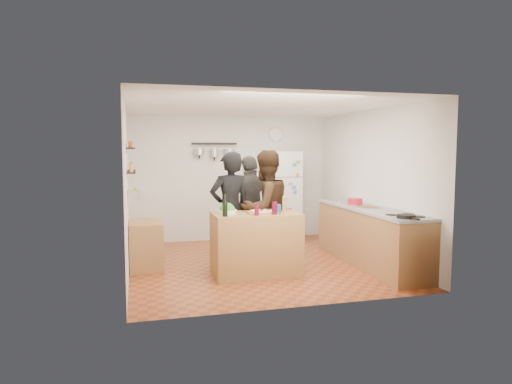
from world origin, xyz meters
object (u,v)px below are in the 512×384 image
object	(u,v)px
salad_bowl	(227,212)
counter_run	(370,237)
salt_canister	(278,209)
prep_island	(256,244)
pepper_mill	(284,205)
wall_clock	(276,134)
red_bowl	(355,201)
wine_bottle	(225,209)
person_back	(251,207)
fridge	(280,196)
person_center	(265,209)
person_left	(230,210)
side_table	(146,245)
skillet	(406,216)

from	to	relation	value
salad_bowl	counter_run	world-z (taller)	salad_bowl
salad_bowl	salt_canister	xyz separation A→B (m)	(0.72, -0.17, 0.04)
prep_island	salt_canister	size ratio (longest dim) A/B	9.49
pepper_mill	wall_clock	world-z (taller)	wall_clock
salt_canister	prep_island	bearing A→B (deg)	158.20
salad_bowl	red_bowl	size ratio (longest dim) A/B	1.15
wine_bottle	person_back	distance (m)	1.38
fridge	person_center	bearing A→B (deg)	-114.37
person_left	counter_run	size ratio (longest dim) A/B	0.69
fridge	pepper_mill	bearing A→B (deg)	-106.62
wine_bottle	person_back	size ratio (longest dim) A/B	0.12
person_left	person_center	xyz separation A→B (m)	(0.54, -0.09, 0.01)
fridge	prep_island	bearing A→B (deg)	-115.76
salt_canister	person_left	distance (m)	0.87
wine_bottle	salt_canister	bearing A→B (deg)	7.13
red_bowl	fridge	xyz separation A→B (m)	(-0.70, 1.86, -0.07)
side_table	salad_bowl	bearing A→B (deg)	-32.97
salt_canister	fridge	xyz separation A→B (m)	(0.84, 2.48, -0.08)
red_bowl	prep_island	bearing A→B (deg)	-164.75
wine_bottle	fridge	world-z (taller)	fridge
side_table	person_left	bearing A→B (deg)	-11.26
person_back	counter_run	world-z (taller)	person_back
prep_island	skillet	distance (m)	2.14
person_center	side_table	distance (m)	1.93
pepper_mill	red_bowl	distance (m)	1.46
pepper_mill	side_table	world-z (taller)	pepper_mill
salt_canister	person_left	world-z (taller)	person_left
person_back	wall_clock	xyz separation A→B (m)	(0.97, 1.72, 1.28)
prep_island	salt_canister	world-z (taller)	salt_canister
person_center	prep_island	bearing A→B (deg)	35.28
skillet	wall_clock	world-z (taller)	wall_clock
salt_canister	person_center	world-z (taller)	person_center
skillet	side_table	distance (m)	3.86
pepper_mill	fridge	world-z (taller)	fridge
prep_island	pepper_mill	distance (m)	0.71
fridge	wall_clock	world-z (taller)	wall_clock
pepper_mill	person_left	size ratio (longest dim) A/B	0.10
person_center	counter_run	world-z (taller)	person_center
wine_bottle	red_bowl	size ratio (longest dim) A/B	0.88
salt_canister	counter_run	size ratio (longest dim) A/B	0.05
salt_canister	pepper_mill	bearing A→B (deg)	48.58
salad_bowl	wall_clock	distance (m)	3.30
prep_island	pepper_mill	size ratio (longest dim) A/B	6.62
pepper_mill	person_back	size ratio (longest dim) A/B	0.11
counter_run	fridge	xyz separation A→B (m)	(-0.75, 2.30, 0.45)
person_center	fridge	size ratio (longest dim) A/B	1.01
salad_bowl	person_back	xyz separation A→B (m)	(0.59, 0.93, -0.07)
fridge	salt_canister	bearing A→B (deg)	-108.70
pepper_mill	salt_canister	size ratio (longest dim) A/B	1.43
wine_bottle	pepper_mill	distance (m)	0.99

